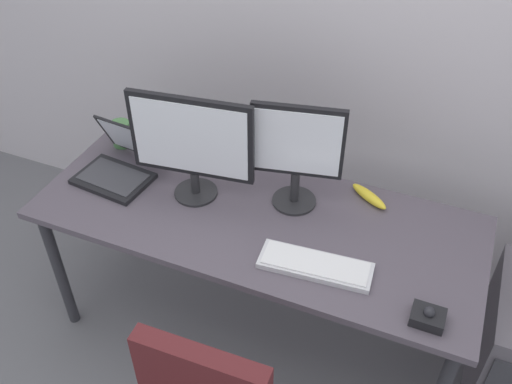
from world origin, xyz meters
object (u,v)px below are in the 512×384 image
Objects in this scene: trackball_mouse at (428,317)px; banana at (369,196)px; monitor_main at (191,143)px; keyboard at (315,265)px; monitor_side at (297,150)px; coffee_mug at (122,134)px; laptop at (120,164)px.

trackball_mouse reaches higher than banana.
banana is at bearing 19.50° from monitor_main.
keyboard is at bearing 168.66° from trackball_mouse.
banana is at bearing 121.85° from trackball_mouse.
monitor_main is 0.67m from keyboard.
trackball_mouse is (0.61, -0.39, -0.24)m from monitor_side.
coffee_mug is at bearing -177.47° from banana.
monitor_main is 1.10× the size of monitor_side.
monitor_main is 0.55m from coffee_mug.
laptop is at bearing -171.70° from monitor_side.
monitor_main reaches higher than coffee_mug.
monitor_main is at bearing -164.75° from monitor_side.
banana is (1.15, 0.05, -0.04)m from coffee_mug.
laptop is 2.90× the size of coffee_mug.
coffee_mug is at bearing 158.39° from monitor_main.
monitor_main is at bearing 160.93° from keyboard.
laptop is (-0.36, -0.00, -0.21)m from monitor_main.
keyboard is at bearing -20.21° from coffee_mug.
trackball_mouse is 0.62m from banana.
coffee_mug is (-0.11, 0.19, 0.01)m from laptop.
banana is (1.04, 0.24, -0.03)m from laptop.
monitor_side is at bearing -5.27° from coffee_mug.
keyboard is 1.14m from coffee_mug.
monitor_main is at bearing 0.40° from laptop.
monitor_side is 0.44m from keyboard.
monitor_main is 0.42m from laptop.
coffee_mug reaches higher than trackball_mouse.
monitor_side reaches higher than trackball_mouse.
keyboard is 2.21× the size of banana.
banana is at bearing 25.15° from monitor_side.
monitor_side is 3.85× the size of coffee_mug.
banana is (-0.33, 0.53, -0.00)m from trackball_mouse.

